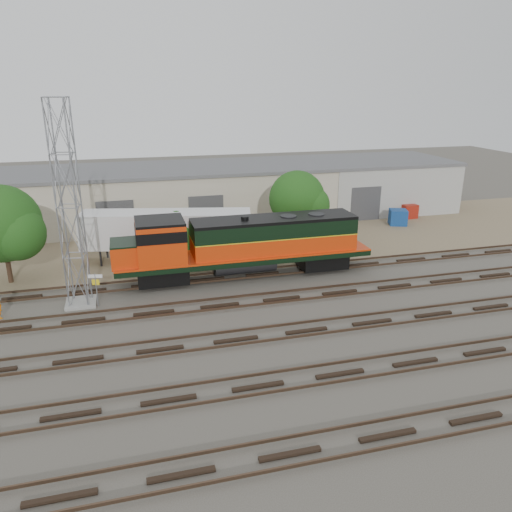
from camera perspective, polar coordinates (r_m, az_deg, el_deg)
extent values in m
plane|color=#47423A|center=(29.65, -3.60, -6.96)|extent=(140.00, 140.00, 0.00)
cube|color=#726047|center=(43.45, -7.58, 1.52)|extent=(80.00, 16.00, 0.02)
cube|color=black|center=(19.83, 3.91, -21.65)|extent=(80.00, 2.40, 0.14)
cube|color=#4C3828|center=(19.21, 4.69, -22.73)|extent=(80.00, 0.08, 0.14)
cube|color=#4C3828|center=(20.29, 3.19, -20.03)|extent=(80.00, 0.08, 0.14)
cube|color=black|center=(23.26, 0.23, -14.69)|extent=(80.00, 2.40, 0.14)
cube|color=#4C3828|center=(22.58, 0.75, -15.41)|extent=(80.00, 0.08, 0.14)
cube|color=#4C3828|center=(23.79, -0.25, -13.44)|extent=(80.00, 0.08, 0.14)
cube|color=black|center=(27.00, -2.31, -9.54)|extent=(80.00, 2.40, 0.14)
cube|color=#4C3828|center=(26.29, -1.94, -10.03)|extent=(80.00, 0.08, 0.14)
cube|color=#4C3828|center=(27.58, -2.66, -8.56)|extent=(80.00, 0.08, 0.14)
cube|color=black|center=(30.95, -4.16, -5.66)|extent=(80.00, 2.40, 0.14)
cube|color=#4C3828|center=(30.22, -3.90, -6.00)|extent=(80.00, 0.08, 0.14)
cube|color=#4C3828|center=(31.56, -4.43, -4.88)|extent=(80.00, 0.08, 0.14)
cube|color=black|center=(35.03, -5.58, -2.67)|extent=(80.00, 2.40, 0.14)
cube|color=#4C3828|center=(34.29, -5.37, -2.91)|extent=(80.00, 0.08, 0.14)
cube|color=#4C3828|center=(35.67, -5.79, -2.03)|extent=(80.00, 0.08, 0.14)
cube|color=#BEB39E|center=(50.52, -8.94, 6.86)|extent=(58.00, 10.00, 5.00)
cube|color=#59595B|center=(50.04, -9.10, 9.82)|extent=(58.40, 10.40, 0.30)
cube|color=#999993|center=(52.81, 16.35, 6.85)|extent=(14.00, 0.10, 5.00)
cube|color=#333335|center=(46.38, -25.60, 3.08)|extent=(3.20, 0.12, 3.40)
cube|color=#333335|center=(45.53, -15.69, 3.99)|extent=(3.20, 0.12, 3.40)
cube|color=#333335|center=(46.07, -5.70, 4.79)|extent=(3.20, 0.12, 3.40)
cube|color=#333335|center=(47.95, 3.81, 5.41)|extent=(3.20, 0.12, 3.40)
cube|color=#333335|center=(51.04, 12.39, 5.85)|extent=(3.20, 0.12, 3.40)
cube|color=black|center=(34.45, -10.62, -1.99)|extent=(3.36, 2.52, 1.05)
cube|color=black|center=(36.97, 7.47, -0.34)|extent=(3.36, 2.52, 1.05)
cube|color=black|center=(35.03, -1.26, -0.07)|extent=(17.83, 3.15, 0.37)
cylinder|color=black|center=(35.25, -1.25, -1.07)|extent=(4.41, 1.15, 1.15)
cube|color=red|center=(35.30, 2.04, 1.47)|extent=(11.54, 2.73, 1.26)
cube|color=black|center=(34.97, 2.06, 3.27)|extent=(11.54, 2.73, 1.05)
cube|color=black|center=(34.80, 2.08, 4.27)|extent=(11.54, 2.73, 0.21)
cube|color=red|center=(33.72, -10.85, 1.59)|extent=(3.15, 3.15, 2.73)
cube|color=black|center=(33.32, -11.00, 3.96)|extent=(3.15, 3.15, 0.17)
cube|color=red|center=(33.85, -14.85, 0.23)|extent=(1.68, 2.52, 1.47)
cube|color=gray|center=(33.04, -19.35, -5.05)|extent=(1.82, 1.82, 0.20)
cylinder|color=gray|center=(31.75, -21.50, 5.50)|extent=(0.09, 0.09, 12.13)
cylinder|color=gray|center=(31.64, -19.50, 5.69)|extent=(0.09, 0.09, 12.13)
cylinder|color=gray|center=(30.67, -21.70, 5.04)|extent=(0.09, 0.09, 12.13)
cylinder|color=gray|center=(30.56, -19.63, 5.24)|extent=(0.09, 0.09, 12.13)
cylinder|color=gray|center=(32.02, -17.75, -3.76)|extent=(0.07, 0.07, 2.14)
cube|color=white|center=(31.68, -17.92, -2.22)|extent=(0.86, 0.24, 0.21)
cube|color=yellow|center=(31.82, -17.85, -2.87)|extent=(0.43, 0.14, 0.34)
cube|color=silver|center=(38.44, -10.19, 3.07)|extent=(12.96, 5.27, 2.64)
cube|color=black|center=(38.70, -2.68, 0.20)|extent=(2.83, 2.90, 0.98)
cube|color=black|center=(39.08, -17.32, -0.26)|extent=(0.15, 0.15, 1.27)
cube|color=black|center=(40.88, -16.66, 0.65)|extent=(0.15, 0.15, 1.27)
cube|color=navy|center=(50.39, 15.91, 4.28)|extent=(2.01, 1.95, 1.50)
cube|color=maroon|center=(53.44, 17.02, 4.94)|extent=(1.55, 1.46, 1.40)
cylinder|color=#382619|center=(38.08, -26.43, -1.05)|extent=(0.33, 0.33, 2.39)
sphere|color=#224B15|center=(37.25, -27.11, 3.31)|extent=(5.21, 5.21, 5.21)
sphere|color=#224B15|center=(36.43, -25.62, 2.36)|extent=(3.64, 3.64, 3.64)
cylinder|color=#382619|center=(39.20, -8.85, -0.23)|extent=(0.29, 0.29, 0.38)
sphere|color=#224B15|center=(38.69, -8.97, 2.09)|extent=(4.18, 4.18, 4.18)
sphere|color=#224B15|center=(38.31, -7.59, 1.32)|extent=(2.93, 2.93, 2.93)
cylinder|color=#382619|center=(42.62, 4.60, 2.90)|extent=(0.27, 0.27, 2.33)
sphere|color=#224B15|center=(41.93, 4.70, 6.56)|extent=(4.65, 4.65, 4.65)
sphere|color=#224B15|center=(41.71, 6.21, 5.79)|extent=(3.26, 3.26, 3.26)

